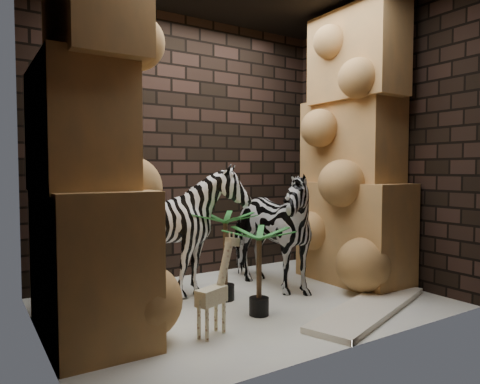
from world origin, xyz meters
TOP-DOWN VIEW (x-y plane):
  - floor at (0.00, 0.00)m, footprint 3.50×3.50m
  - wall_back at (0.00, 1.25)m, footprint 3.50×0.00m
  - wall_front at (0.00, -1.25)m, footprint 3.50×0.00m
  - wall_left at (-1.75, 0.00)m, footprint 0.00×3.00m
  - wall_right at (1.75, 0.00)m, footprint 0.00×3.00m
  - rock_pillar_left at (-1.40, 0.00)m, footprint 0.68×1.30m
  - rock_pillar_right at (1.42, 0.00)m, footprint 0.58×1.25m
  - zebra_right at (0.45, 0.30)m, footprint 0.75×1.26m
  - zebra_left at (-0.46, 0.56)m, footprint 1.11×1.35m
  - giraffe_toy at (-0.65, -0.54)m, footprint 0.42×0.27m
  - palm_front at (-0.11, 0.17)m, footprint 0.36×0.36m
  - palm_back at (-0.09, -0.35)m, footprint 0.36×0.36m
  - surfboard at (0.81, -0.78)m, footprint 1.74×0.95m

SIDE VIEW (x-z plane):
  - floor at x=0.00m, z-range 0.00..0.00m
  - surfboard at x=0.81m, z-range 0.00..0.05m
  - palm_back at x=-0.09m, z-range 0.00..0.76m
  - giraffe_toy at x=-0.65m, z-range 0.00..0.77m
  - palm_front at x=-0.11m, z-range 0.00..0.85m
  - zebra_left at x=-0.46m, z-range 0.00..1.18m
  - zebra_right at x=0.45m, z-range 0.00..1.43m
  - wall_back at x=0.00m, z-range -0.25..3.25m
  - wall_front at x=0.00m, z-range -0.25..3.25m
  - wall_left at x=-1.75m, z-range 0.00..3.00m
  - wall_right at x=1.75m, z-range 0.00..3.00m
  - rock_pillar_left at x=-1.40m, z-range 0.00..3.00m
  - rock_pillar_right at x=1.42m, z-range 0.00..3.00m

